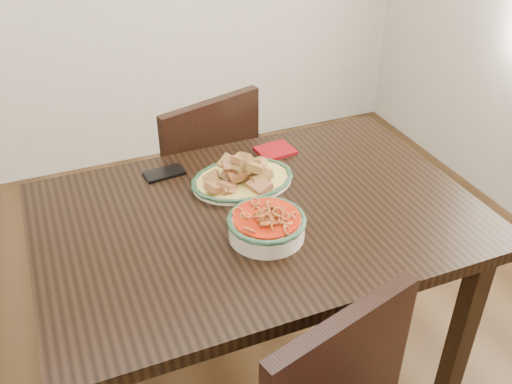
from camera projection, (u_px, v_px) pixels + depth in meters
name	position (u px, v px, depth m)	size (l,w,h in m)	color
floor	(224.00, 382.00, 2.10)	(3.50, 3.50, 0.00)	#332110
dining_table	(258.00, 235.00, 1.75)	(1.31, 0.87, 0.75)	black
chair_far	(199.00, 181.00, 2.31)	(0.52, 0.52, 0.89)	black
fish_plate	(242.00, 171.00, 1.81)	(0.33, 0.26, 0.11)	beige
noodle_bowl	(267.00, 223.00, 1.58)	(0.22, 0.22, 0.08)	beige
smartphone	(164.00, 173.00, 1.88)	(0.13, 0.07, 0.01)	black
napkin	(275.00, 151.00, 2.00)	(0.13, 0.10, 0.01)	maroon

